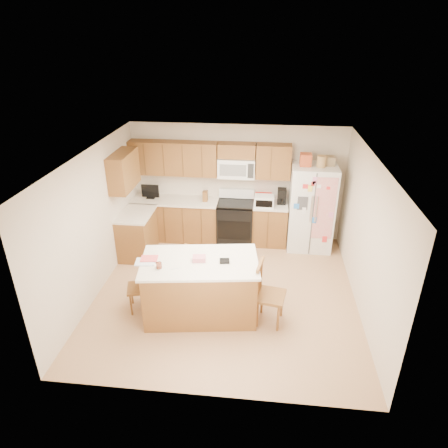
# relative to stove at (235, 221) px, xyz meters

# --- Properties ---
(ground) EXTENTS (4.50, 4.50, 0.00)m
(ground) POSITION_rel_stove_xyz_m (0.00, -1.94, -0.47)
(ground) COLOR #A17C52
(ground) RESTS_ON ground
(room_shell) EXTENTS (4.60, 4.60, 2.52)m
(room_shell) POSITION_rel_stove_xyz_m (0.00, -1.94, 0.97)
(room_shell) COLOR beige
(room_shell) RESTS_ON ground
(cabinetry) EXTENTS (3.36, 1.56, 2.15)m
(cabinetry) POSITION_rel_stove_xyz_m (-0.98, -0.15, 0.44)
(cabinetry) COLOR brown
(cabinetry) RESTS_ON ground
(stove) EXTENTS (0.76, 0.65, 1.13)m
(stove) POSITION_rel_stove_xyz_m (0.00, 0.00, 0.00)
(stove) COLOR black
(stove) RESTS_ON ground
(refrigerator) EXTENTS (0.90, 0.79, 2.04)m
(refrigerator) POSITION_rel_stove_xyz_m (1.57, -0.06, 0.45)
(refrigerator) COLOR white
(refrigerator) RESTS_ON ground
(island) EXTENTS (1.96, 1.29, 1.08)m
(island) POSITION_rel_stove_xyz_m (-0.35, -2.54, 0.03)
(island) COLOR brown
(island) RESTS_ON ground
(windsor_chair_left) EXTENTS (0.45, 0.46, 0.88)m
(windsor_chair_left) POSITION_rel_stove_xyz_m (-1.35, -2.54, -0.06)
(windsor_chair_left) COLOR brown
(windsor_chair_left) RESTS_ON ground
(windsor_chair_back) EXTENTS (0.52, 0.51, 0.98)m
(windsor_chair_back) POSITION_rel_stove_xyz_m (-0.46, -1.93, -0.01)
(windsor_chair_back) COLOR brown
(windsor_chair_back) RESTS_ON ground
(windsor_chair_right) EXTENTS (0.51, 0.53, 1.06)m
(windsor_chair_right) POSITION_rel_stove_xyz_m (0.74, -2.63, 0.03)
(windsor_chair_right) COLOR brown
(windsor_chair_right) RESTS_ON ground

